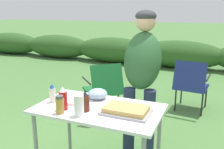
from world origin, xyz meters
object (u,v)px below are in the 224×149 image
at_px(paper_cup_stack, 79,105).
at_px(standing_person_in_red_jacket, 142,69).
at_px(folding_table, 99,116).
at_px(plate_stack, 74,100).
at_px(camp_chair_green_behind_table, 191,83).
at_px(food_tray, 126,110).
at_px(mayo_bottle, 52,94).
at_px(ketchup_bottle, 63,99).
at_px(camp_chair_near_hedge, 103,87).
at_px(spice_jar, 60,105).
at_px(mixing_bowl, 98,94).
at_px(bbq_sauce_bottle, 85,102).

bearing_deg(paper_cup_stack, standing_person_in_red_jacket, 73.10).
height_order(folding_table, standing_person_in_red_jacket, standing_person_in_red_jacket).
relative_size(plate_stack, camp_chair_green_behind_table, 0.30).
bearing_deg(food_tray, mayo_bottle, -178.28).
bearing_deg(camp_chair_green_behind_table, mayo_bottle, -111.56).
height_order(paper_cup_stack, ketchup_bottle, ketchup_bottle).
relative_size(mayo_bottle, standing_person_in_red_jacket, 0.11).
bearing_deg(ketchup_bottle, food_tray, 14.34).
bearing_deg(camp_chair_near_hedge, spice_jar, -122.50).
distance_m(folding_table, paper_cup_stack, 0.28).
relative_size(plate_stack, mixing_bowl, 1.33).
height_order(spice_jar, mayo_bottle, mayo_bottle).
distance_m(plate_stack, mayo_bottle, 0.20).
xyz_separation_m(paper_cup_stack, camp_chair_near_hedge, (-0.51, 1.56, -0.36)).
relative_size(standing_person_in_red_jacket, camp_chair_green_behind_table, 1.89).
height_order(mixing_bowl, ketchup_bottle, ketchup_bottle).
xyz_separation_m(standing_person_in_red_jacket, camp_chair_green_behind_table, (0.40, 1.37, -0.50)).
distance_m(folding_table, plate_stack, 0.30).
xyz_separation_m(mixing_bowl, ketchup_bottle, (-0.15, -0.35, 0.05)).
xyz_separation_m(plate_stack, mixing_bowl, (0.18, 0.14, 0.04)).
distance_m(bbq_sauce_bottle, mayo_bottle, 0.39).
height_order(ketchup_bottle, camp_chair_green_behind_table, ketchup_bottle).
relative_size(mixing_bowl, spice_jar, 1.21).
distance_m(paper_cup_stack, camp_chair_near_hedge, 1.68).
bearing_deg(food_tray, mixing_bowl, 149.17).
bearing_deg(mayo_bottle, camp_chair_near_hedge, 95.15).
height_order(mixing_bowl, paper_cup_stack, paper_cup_stack).
bearing_deg(folding_table, plate_stack, 169.25).
bearing_deg(bbq_sauce_bottle, spice_jar, -144.08).
distance_m(food_tray, spice_jar, 0.55).
xyz_separation_m(mixing_bowl, spice_jar, (-0.13, -0.43, 0.03)).
xyz_separation_m(mixing_bowl, mayo_bottle, (-0.35, -0.24, 0.03)).
distance_m(mayo_bottle, camp_chair_near_hedge, 1.44).
relative_size(mixing_bowl, camp_chair_green_behind_table, 0.22).
relative_size(plate_stack, camp_chair_near_hedge, 0.30).
bearing_deg(mayo_bottle, camp_chair_green_behind_table, 63.32).
xyz_separation_m(plate_stack, paper_cup_stack, (0.22, -0.27, 0.08)).
bearing_deg(food_tray, ketchup_bottle, -165.66).
xyz_separation_m(food_tray, mayo_bottle, (-0.71, -0.02, 0.06)).
relative_size(bbq_sauce_bottle, ketchup_bottle, 0.84).
xyz_separation_m(plate_stack, mayo_bottle, (-0.16, -0.10, 0.07)).
height_order(paper_cup_stack, camp_chair_near_hedge, paper_cup_stack).
distance_m(food_tray, standing_person_in_red_jacket, 0.71).
distance_m(bbq_sauce_bottle, ketchup_bottle, 0.19).
bearing_deg(food_tray, paper_cup_stack, -150.07).
bearing_deg(mayo_bottle, paper_cup_stack, -24.15).
relative_size(food_tray, mixing_bowl, 2.14).
distance_m(paper_cup_stack, ketchup_bottle, 0.20).
height_order(food_tray, bbq_sauce_bottle, bbq_sauce_bottle).
height_order(food_tray, plate_stack, food_tray).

